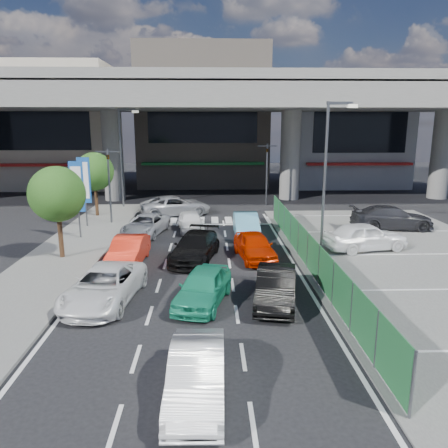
{
  "coord_description": "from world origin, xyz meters",
  "views": [
    {
      "loc": [
        0.63,
        -17.85,
        6.84
      ],
      "look_at": [
        1.36,
        3.83,
        1.83
      ],
      "focal_mm": 35.0,
      "sensor_mm": 36.0,
      "label": 1
    }
  ],
  "objects_px": {
    "traffic_light_right": "(267,159)",
    "crossing_wagon_silver": "(176,206)",
    "signboard_near": "(77,189)",
    "hatch_white_back_mid": "(197,374)",
    "hatch_black_mid_right": "(276,286)",
    "parked_sedan_white": "(365,236)",
    "taxi_teal_mid": "(203,287)",
    "taxi_orange_right": "(255,246)",
    "parked_sedan_dgrey": "(392,218)",
    "sedan_black_mid": "(195,247)",
    "kei_truck_front_right": "(246,224)",
    "traffic_light_left": "(108,167)",
    "street_lamp_left": "(123,150)",
    "street_lamp_right": "(329,162)",
    "taxi_orange_left": "(128,251)",
    "sedan_white_mid_left": "(104,286)",
    "tree_near": "(57,194)",
    "traffic_cone": "(330,239)",
    "sedan_white_front_mid": "(191,221)",
    "signboard_far": "(84,182)",
    "tree_far": "(95,172)",
    "wagon_silver_front_left": "(146,225)"
  },
  "relations": [
    {
      "from": "traffic_light_right",
      "to": "crossing_wagon_silver",
      "type": "distance_m",
      "value": 9.08
    },
    {
      "from": "signboard_near",
      "to": "hatch_white_back_mid",
      "type": "height_order",
      "value": "signboard_near"
    },
    {
      "from": "hatch_black_mid_right",
      "to": "parked_sedan_white",
      "type": "xyz_separation_m",
      "value": [
        5.95,
        6.95,
        0.14
      ]
    },
    {
      "from": "taxi_teal_mid",
      "to": "taxi_orange_right",
      "type": "bearing_deg",
      "value": 80.52
    },
    {
      "from": "signboard_near",
      "to": "parked_sedan_dgrey",
      "type": "distance_m",
      "value": 19.97
    },
    {
      "from": "sedan_black_mid",
      "to": "kei_truck_front_right",
      "type": "relative_size",
      "value": 1.14
    },
    {
      "from": "traffic_light_left",
      "to": "hatch_black_mid_right",
      "type": "xyz_separation_m",
      "value": [
        9.37,
        -14.03,
        -3.25
      ]
    },
    {
      "from": "sedan_black_mid",
      "to": "traffic_light_right",
      "type": "bearing_deg",
      "value": 81.64
    },
    {
      "from": "street_lamp_left",
      "to": "parked_sedan_dgrey",
      "type": "relative_size",
      "value": 1.52
    },
    {
      "from": "street_lamp_right",
      "to": "taxi_orange_left",
      "type": "relative_size",
      "value": 1.91
    },
    {
      "from": "sedan_white_mid_left",
      "to": "signboard_near",
      "type": "bearing_deg",
      "value": 118.17
    },
    {
      "from": "traffic_light_left",
      "to": "signboard_near",
      "type": "distance_m",
      "value": 4.22
    },
    {
      "from": "tree_near",
      "to": "sedan_white_mid_left",
      "type": "bearing_deg",
      "value": -58.55
    },
    {
      "from": "hatch_black_mid_right",
      "to": "sedan_white_mid_left",
      "type": "bearing_deg",
      "value": -171.91
    },
    {
      "from": "taxi_teal_mid",
      "to": "traffic_cone",
      "type": "distance_m",
      "value": 10.66
    },
    {
      "from": "tree_near",
      "to": "sedan_white_front_mid",
      "type": "relative_size",
      "value": 1.27
    },
    {
      "from": "hatch_white_back_mid",
      "to": "sedan_black_mid",
      "type": "relative_size",
      "value": 0.84
    },
    {
      "from": "signboard_far",
      "to": "tree_far",
      "type": "relative_size",
      "value": 0.98
    },
    {
      "from": "hatch_white_back_mid",
      "to": "taxi_orange_right",
      "type": "distance_m",
      "value": 11.93
    },
    {
      "from": "taxi_orange_left",
      "to": "wagon_silver_front_left",
      "type": "xyz_separation_m",
      "value": [
        0.02,
        5.97,
        -0.07
      ]
    },
    {
      "from": "parked_sedan_white",
      "to": "traffic_light_right",
      "type": "bearing_deg",
      "value": 2.63
    },
    {
      "from": "parked_sedan_dgrey",
      "to": "wagon_silver_front_left",
      "type": "bearing_deg",
      "value": 94.8
    },
    {
      "from": "traffic_light_left",
      "to": "sedan_black_mid",
      "type": "xyz_separation_m",
      "value": [
        6.08,
        -8.39,
        -3.25
      ]
    },
    {
      "from": "taxi_orange_left",
      "to": "sedan_white_mid_left",
      "type": "bearing_deg",
      "value": -88.23
    },
    {
      "from": "sedan_black_mid",
      "to": "sedan_white_front_mid",
      "type": "height_order",
      "value": "sedan_black_mid"
    },
    {
      "from": "tree_far",
      "to": "parked_sedan_dgrey",
      "type": "bearing_deg",
      "value": -13.27
    },
    {
      "from": "signboard_near",
      "to": "traffic_cone",
      "type": "distance_m",
      "value": 15.07
    },
    {
      "from": "tree_far",
      "to": "traffic_cone",
      "type": "relative_size",
      "value": 6.4
    },
    {
      "from": "parked_sedan_dgrey",
      "to": "traffic_cone",
      "type": "relative_size",
      "value": 7.01
    },
    {
      "from": "street_lamp_right",
      "to": "signboard_far",
      "type": "bearing_deg",
      "value": 161.32
    },
    {
      "from": "street_lamp_left",
      "to": "traffic_light_left",
      "type": "bearing_deg",
      "value": -88.8
    },
    {
      "from": "hatch_white_back_mid",
      "to": "parked_sedan_white",
      "type": "distance_m",
      "value": 15.61
    },
    {
      "from": "taxi_teal_mid",
      "to": "parked_sedan_white",
      "type": "height_order",
      "value": "parked_sedan_white"
    },
    {
      "from": "hatch_white_back_mid",
      "to": "signboard_far",
      "type": "bearing_deg",
      "value": 113.99
    },
    {
      "from": "signboard_far",
      "to": "tree_near",
      "type": "bearing_deg",
      "value": -85.1
    },
    {
      "from": "street_lamp_left",
      "to": "taxi_orange_right",
      "type": "height_order",
      "value": "street_lamp_left"
    },
    {
      "from": "signboard_near",
      "to": "kei_truck_front_right",
      "type": "xyz_separation_m",
      "value": [
        10.1,
        0.61,
        -2.37
      ]
    },
    {
      "from": "kei_truck_front_right",
      "to": "crossing_wagon_silver",
      "type": "relative_size",
      "value": 0.79
    },
    {
      "from": "hatch_black_mid_right",
      "to": "traffic_cone",
      "type": "bearing_deg",
      "value": 72.07
    },
    {
      "from": "sedan_black_mid",
      "to": "tree_far",
      "type": "bearing_deg",
      "value": 136.88
    },
    {
      "from": "wagon_silver_front_left",
      "to": "signboard_far",
      "type": "bearing_deg",
      "value": 166.75
    },
    {
      "from": "signboard_far",
      "to": "sedan_white_mid_left",
      "type": "relative_size",
      "value": 0.95
    },
    {
      "from": "traffic_cone",
      "to": "hatch_black_mid_right",
      "type": "bearing_deg",
      "value": -118.49
    },
    {
      "from": "tree_far",
      "to": "hatch_black_mid_right",
      "type": "height_order",
      "value": "tree_far"
    },
    {
      "from": "taxi_teal_mid",
      "to": "taxi_orange_right",
      "type": "xyz_separation_m",
      "value": [
        2.58,
        5.67,
        0.0
      ]
    },
    {
      "from": "taxi_teal_mid",
      "to": "taxi_orange_left",
      "type": "height_order",
      "value": "same"
    },
    {
      "from": "traffic_light_right",
      "to": "kei_truck_front_right",
      "type": "height_order",
      "value": "traffic_light_right"
    },
    {
      "from": "sedan_white_front_mid",
      "to": "crossing_wagon_silver",
      "type": "bearing_deg",
      "value": 98.11
    },
    {
      "from": "taxi_orange_left",
      "to": "street_lamp_left",
      "type": "bearing_deg",
      "value": 103.79
    },
    {
      "from": "signboard_near",
      "to": "tree_far",
      "type": "bearing_deg",
      "value": 95.27
    }
  ]
}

